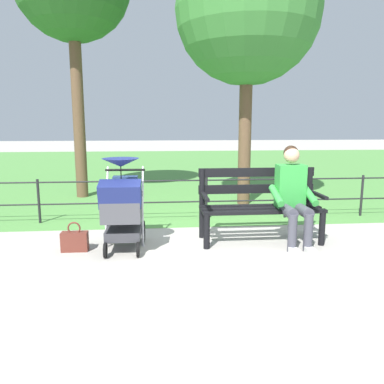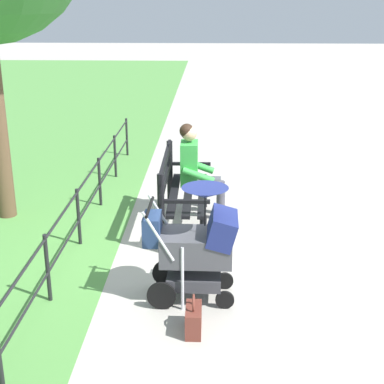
% 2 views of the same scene
% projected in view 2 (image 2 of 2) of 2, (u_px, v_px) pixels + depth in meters
% --- Properties ---
extents(ground_plane, '(60.00, 60.00, 0.00)m').
position_uv_depth(ground_plane, '(186.00, 246.00, 6.72)').
color(ground_plane, '#ADA89E').
extents(park_bench, '(1.60, 0.61, 0.96)m').
position_uv_depth(park_bench, '(179.00, 189.00, 7.08)').
color(park_bench, black).
rests_on(park_bench, ground).
extents(person_on_bench, '(0.53, 0.74, 1.28)m').
position_uv_depth(person_on_bench, '(197.00, 169.00, 7.38)').
color(person_on_bench, '#42424C').
rests_on(person_on_bench, ground).
extents(stroller, '(0.52, 0.90, 1.15)m').
position_uv_depth(stroller, '(197.00, 243.00, 5.37)').
color(stroller, black).
rests_on(stroller, ground).
extents(handbag, '(0.32, 0.14, 0.37)m').
position_uv_depth(handbag, '(194.00, 319.00, 4.96)').
color(handbag, brown).
rests_on(handbag, ground).
extents(park_fence, '(7.96, 0.04, 0.70)m').
position_uv_depth(park_fence, '(83.00, 203.00, 6.89)').
color(park_fence, black).
rests_on(park_fence, ground).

